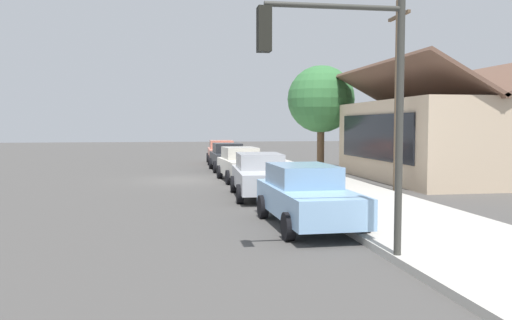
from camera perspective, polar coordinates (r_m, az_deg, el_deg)
The scene contains 12 objects.
ground_plane at distance 25.79m, azimuth -7.75°, elevation -2.15°, with size 120.00×120.00×0.00m, color #4C4947.
sidewalk_curb at distance 26.53m, azimuth 4.44°, elevation -1.79°, with size 60.00×4.20×0.16m, color beige.
car_coral at distance 36.73m, azimuth -3.74°, elevation 0.91°, with size 4.85×2.17×1.59m.
car_charcoal at distance 30.88m, azimuth -3.04°, elevation 0.37°, with size 4.61×2.03×1.59m.
car_ivory at distance 25.08m, azimuth -1.60°, elevation -0.42°, with size 4.51×2.11×1.59m.
car_silver at distance 19.45m, azimuth 0.50°, elevation -1.61°, with size 4.89×2.19×1.59m.
car_skyblue at distance 13.85m, azimuth 5.46°, elevation -3.82°, with size 4.86×2.06×1.59m.
storefront_building at distance 27.00m, azimuth 18.69°, elevation 2.29°, with size 11.13×6.42×5.56m.
shade_tree at distance 32.28m, azimuth 7.03°, elevation 6.51°, with size 4.04×4.04×6.25m.
traffic_light_main at distance 9.98m, azimuth 9.70°, elevation 8.62°, with size 0.37×2.79×5.20m.
utility_pole_wooden at distance 21.65m, azimuth 15.05°, elevation 7.05°, with size 1.80×0.24×7.50m.
fire_hydrant_red at distance 16.77m, azimuth 7.72°, elevation -3.61°, with size 0.22×0.22×0.71m.
Camera 1 is at (25.65, -0.69, 2.64)m, focal length 37.03 mm.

